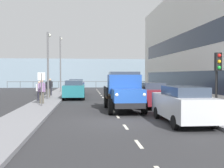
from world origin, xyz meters
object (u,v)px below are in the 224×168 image
at_px(lamp_post_promenade, 48,59).
at_px(pedestrian_near_railing, 42,89).
at_px(car_silver_kerbside_near, 183,104).
at_px(street_sign, 41,83).
at_px(car_maroon_kerbside_1, 151,94).
at_px(traffic_light_near, 218,70).
at_px(pedestrian_by_lamp, 39,89).
at_px(pedestrian_with_bag, 50,86).
at_px(pedestrian_strolling, 50,85).
at_px(lamp_post_far, 61,59).
at_px(truck_vintage_blue, 124,92).
at_px(pedestrian_in_dark_coat, 48,87).
at_px(car_teal_oppositeside_0, 74,89).
at_px(car_navy_oppositeside_1, 76,86).

bearing_deg(lamp_post_promenade, pedestrian_near_railing, 90.05).
height_order(car_silver_kerbside_near, street_sign, street_sign).
relative_size(car_maroon_kerbside_1, traffic_light_near, 1.38).
relative_size(pedestrian_by_lamp, lamp_post_promenade, 0.28).
distance_m(pedestrian_near_railing, pedestrian_with_bag, 9.47).
bearing_deg(pedestrian_with_bag, pedestrian_by_lamp, 90.65).
xyz_separation_m(pedestrian_strolling, lamp_post_far, (-0.49, -6.30, 3.00)).
height_order(pedestrian_by_lamp, street_sign, street_sign).
height_order(truck_vintage_blue, pedestrian_in_dark_coat, truck_vintage_blue).
bearing_deg(pedestrian_by_lamp, traffic_light_near, 137.62).
relative_size(pedestrian_in_dark_coat, street_sign, 0.76).
distance_m(car_teal_oppositeside_0, pedestrian_in_dark_coat, 2.38).
bearing_deg(pedestrian_near_railing, pedestrian_with_bag, -86.19).
bearing_deg(pedestrian_in_dark_coat, street_sign, 93.86).
distance_m(truck_vintage_blue, traffic_light_near, 5.61).
height_order(pedestrian_near_railing, pedestrian_with_bag, pedestrian_near_railing).
height_order(truck_vintage_blue, lamp_post_far, lamp_post_far).
relative_size(pedestrian_with_bag, lamp_post_far, 0.23).
relative_size(car_navy_oppositeside_1, pedestrian_strolling, 2.56).
bearing_deg(pedestrian_in_dark_coat, car_maroon_kerbside_1, 138.02).
height_order(pedestrian_near_railing, street_sign, street_sign).
xyz_separation_m(lamp_post_promenade, lamp_post_far, (-0.12, -10.32, 0.54)).
height_order(car_navy_oppositeside_1, pedestrian_with_bag, pedestrian_with_bag).
xyz_separation_m(car_navy_oppositeside_1, pedestrian_by_lamp, (2.68, 8.84, 0.18)).
height_order(car_silver_kerbside_near, pedestrian_with_bag, pedestrian_with_bag).
height_order(car_teal_oppositeside_0, street_sign, street_sign).
bearing_deg(pedestrian_near_railing, truck_vintage_blue, 146.56).
bearing_deg(traffic_light_near, pedestrian_by_lamp, -42.38).
bearing_deg(pedestrian_with_bag, pedestrian_in_dark_coat, 95.46).
bearing_deg(truck_vintage_blue, car_maroon_kerbside_1, -138.90).
bearing_deg(pedestrian_with_bag, street_sign, 94.47).
xyz_separation_m(pedestrian_strolling, pedestrian_with_bag, (0.26, -1.73, -0.08)).
distance_m(pedestrian_in_dark_coat, traffic_light_near, 15.93).
xyz_separation_m(car_teal_oppositeside_0, pedestrian_strolling, (2.51, -2.60, 0.26)).
distance_m(car_silver_kerbside_near, lamp_post_far, 23.51).
relative_size(pedestrian_by_lamp, pedestrian_strolling, 0.93).
distance_m(truck_vintage_blue, pedestrian_near_railing, 6.62).
height_order(pedestrian_in_dark_coat, traffic_light_near, traffic_light_near).
xyz_separation_m(car_maroon_kerbside_1, lamp_post_promenade, (7.63, -5.51, 2.72)).
height_order(car_maroon_kerbside_1, lamp_post_promenade, lamp_post_promenade).
height_order(pedestrian_near_railing, traffic_light_near, traffic_light_near).
relative_size(pedestrian_in_dark_coat, lamp_post_far, 0.25).
distance_m(car_maroon_kerbside_1, pedestrian_with_bag, 13.97).
distance_m(pedestrian_by_lamp, pedestrian_in_dark_coat, 2.97).
distance_m(car_maroon_kerbside_1, pedestrian_strolling, 12.44).
relative_size(pedestrian_strolling, lamp_post_promenade, 0.30).
xyz_separation_m(pedestrian_in_dark_coat, street_sign, (-0.46, 6.76, 0.53)).
relative_size(lamp_post_far, street_sign, 3.00).
bearing_deg(lamp_post_far, truck_vintage_blue, 107.01).
bearing_deg(car_maroon_kerbside_1, lamp_post_far, -64.63).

